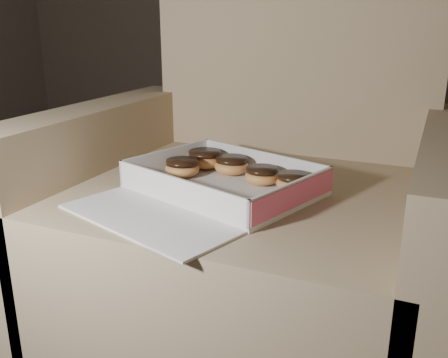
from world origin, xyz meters
TOP-DOWN VIEW (x-y plane):
  - floor at (0.00, 0.00)m, footprint 4.50×4.50m
  - armchair at (0.82, -0.10)m, footprint 0.95×0.80m
  - bakery_box at (0.78, -0.27)m, footprint 0.48×0.51m
  - donut_a at (0.67, -0.20)m, footprint 0.08×0.08m
  - donut_b at (0.69, -0.11)m, footprint 0.08×0.08m
  - donut_c at (0.93, -0.19)m, footprint 0.07×0.07m
  - donut_d at (0.85, -0.18)m, footprint 0.07×0.07m
  - donut_e at (0.77, -0.13)m, footprint 0.08×0.08m
  - crumb_a at (0.79, -0.28)m, footprint 0.01×0.01m
  - crumb_b at (0.86, -0.38)m, footprint 0.01×0.01m
  - crumb_c at (0.68, -0.29)m, footprint 0.01×0.01m

SIDE VIEW (x-z plane):
  - floor at x=0.00m, z-range 0.00..0.00m
  - armchair at x=0.82m, z-range -0.18..0.80m
  - crumb_a at x=0.79m, z-range 0.45..0.45m
  - crumb_b at x=0.86m, z-range 0.45..0.45m
  - crumb_c at x=0.68m, z-range 0.45..0.45m
  - bakery_box at x=0.78m, z-range 0.42..0.49m
  - donut_d at x=0.85m, z-range 0.45..0.49m
  - donut_c at x=0.93m, z-range 0.45..0.49m
  - donut_a at x=0.67m, z-range 0.45..0.49m
  - donut_e at x=0.77m, z-range 0.45..0.49m
  - donut_b at x=0.69m, z-range 0.45..0.49m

